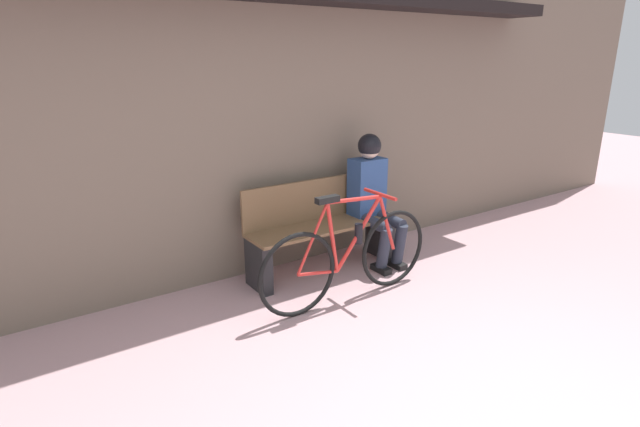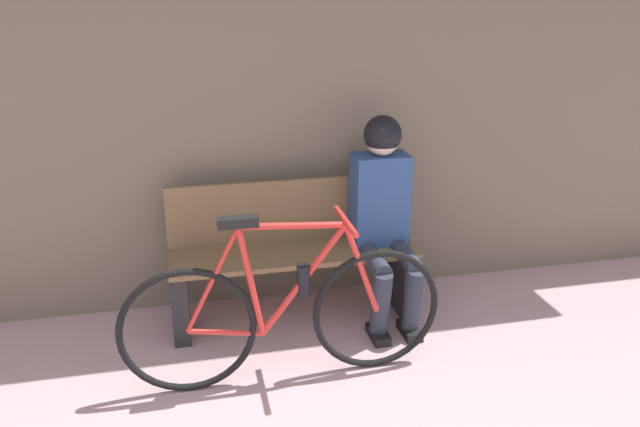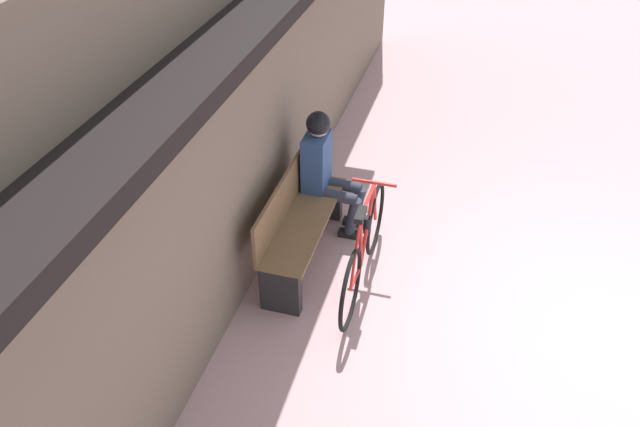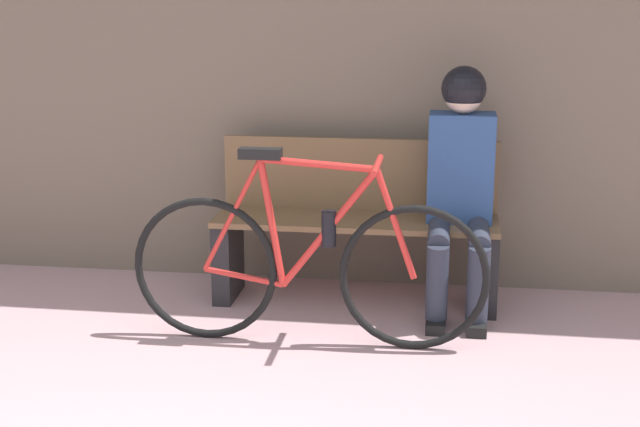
% 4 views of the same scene
% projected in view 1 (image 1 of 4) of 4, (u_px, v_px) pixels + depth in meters
% --- Properties ---
extents(storefront_wall, '(12.00, 0.56, 3.20)m').
position_uv_depth(storefront_wall, '(269.00, 95.00, 4.52)').
color(storefront_wall, '#756656').
rests_on(storefront_wall, ground_plane).
extents(park_bench_near, '(1.51, 0.42, 0.88)m').
position_uv_depth(park_bench_near, '(321.00, 230.00, 4.79)').
color(park_bench_near, brown).
rests_on(park_bench_near, ground_plane).
extents(bicycle, '(1.71, 0.40, 0.95)m').
position_uv_depth(bicycle, '(349.00, 256.00, 4.19)').
color(bicycle, black).
rests_on(bicycle, ground_plane).
extents(person_seated, '(0.34, 0.59, 1.29)m').
position_uv_depth(person_seated, '(373.00, 190.00, 4.90)').
color(person_seated, '#2D3342').
rests_on(person_seated, ground_plane).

